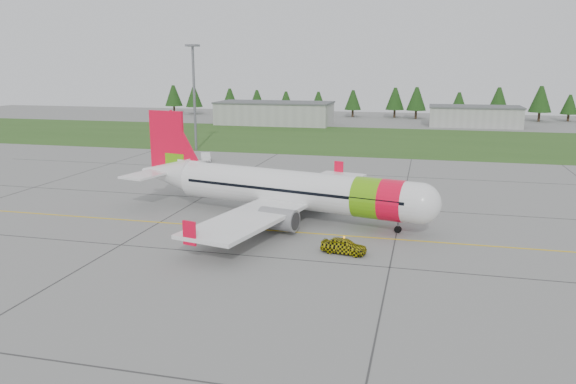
# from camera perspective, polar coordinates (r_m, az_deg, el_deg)

# --- Properties ---
(ground) EXTENTS (320.00, 320.00, 0.00)m
(ground) POSITION_cam_1_polar(r_m,az_deg,el_deg) (49.60, -1.39, -6.70)
(ground) COLOR gray
(ground) RESTS_ON ground
(aircraft) EXTENTS (36.55, 34.30, 11.22)m
(aircraft) POSITION_cam_1_polar(r_m,az_deg,el_deg) (61.48, -0.08, 0.28)
(aircraft) COLOR white
(aircraft) RESTS_ON ground
(follow_me_car) EXTENTS (1.67, 1.88, 4.14)m
(follow_me_car) POSITION_cam_1_polar(r_m,az_deg,el_deg) (50.38, 5.73, -3.98)
(follow_me_car) COLOR #D0C50B
(follow_me_car) RESTS_ON ground
(service_van) EXTENTS (2.08, 2.04, 4.58)m
(service_van) POSITION_cam_1_polar(r_m,az_deg,el_deg) (99.60, -8.39, 4.41)
(service_van) COLOR white
(service_van) RESTS_ON ground
(grass_strip) EXTENTS (320.00, 50.00, 0.03)m
(grass_strip) POSITION_cam_1_polar(r_m,az_deg,el_deg) (128.75, 8.32, 5.26)
(grass_strip) COLOR #30561E
(grass_strip) RESTS_ON ground
(taxi_guideline) EXTENTS (120.00, 0.25, 0.02)m
(taxi_guideline) POSITION_cam_1_polar(r_m,az_deg,el_deg) (56.96, 0.74, -4.09)
(taxi_guideline) COLOR gold
(taxi_guideline) RESTS_ON ground
(hangar_west) EXTENTS (32.00, 14.00, 6.00)m
(hangar_west) POSITION_cam_1_polar(r_m,az_deg,el_deg) (161.35, -1.37, 7.95)
(hangar_west) COLOR #A8A8A3
(hangar_west) RESTS_ON ground
(hangar_east) EXTENTS (24.00, 12.00, 5.20)m
(hangar_east) POSITION_cam_1_polar(r_m,az_deg,el_deg) (164.16, 18.43, 7.25)
(hangar_east) COLOR #A8A8A3
(hangar_east) RESTS_ON ground
(floodlight_mast) EXTENTS (0.50, 0.50, 20.00)m
(floodlight_mast) POSITION_cam_1_polar(r_m,az_deg,el_deg) (112.43, -9.49, 9.27)
(floodlight_mast) COLOR slate
(floodlight_mast) RESTS_ON ground
(treeline) EXTENTS (160.00, 8.00, 10.00)m
(treeline) POSITION_cam_1_polar(r_m,az_deg,el_deg) (183.87, 10.16, 8.98)
(treeline) COLOR #1C3F14
(treeline) RESTS_ON ground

